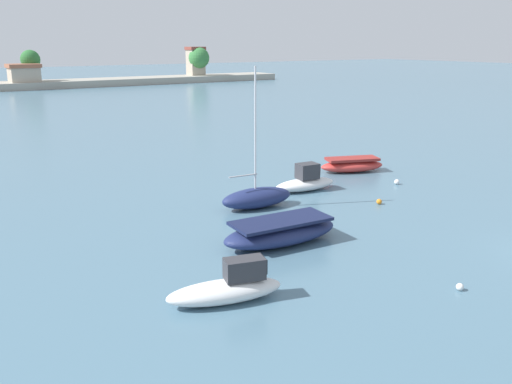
{
  "coord_description": "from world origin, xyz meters",
  "views": [
    {
      "loc": [
        -22.49,
        -9.75,
        8.69
      ],
      "look_at": [
        -7.03,
        13.67,
        0.85
      ],
      "focal_mm": 37.74,
      "sensor_mm": 36.0,
      "label": 1
    }
  ],
  "objects_px": {
    "moored_boat_1": "(281,232)",
    "mooring_buoy_1": "(397,182)",
    "moored_boat_2": "(257,197)",
    "mooring_buoy_2": "(379,202)",
    "moored_boat_3": "(306,182)",
    "moored_boat_4": "(352,165)",
    "mooring_buoy_0": "(460,287)",
    "moored_boat_0": "(228,288)"
  },
  "relations": [
    {
      "from": "moored_boat_0",
      "to": "mooring_buoy_2",
      "type": "distance_m",
      "value": 13.99
    },
    {
      "from": "moored_boat_1",
      "to": "mooring_buoy_1",
      "type": "height_order",
      "value": "moored_boat_1"
    },
    {
      "from": "moored_boat_0",
      "to": "moored_boat_4",
      "type": "xyz_separation_m",
      "value": [
        17.04,
        11.98,
        -0.04
      ]
    },
    {
      "from": "moored_boat_2",
      "to": "moored_boat_3",
      "type": "xyz_separation_m",
      "value": [
        4.41,
        1.31,
        -0.04
      ]
    },
    {
      "from": "moored_boat_3",
      "to": "mooring_buoy_0",
      "type": "distance_m",
      "value": 14.37
    },
    {
      "from": "moored_boat_0",
      "to": "mooring_buoy_0",
      "type": "xyz_separation_m",
      "value": [
        7.44,
        -3.9,
        -0.37
      ]
    },
    {
      "from": "moored_boat_0",
      "to": "mooring_buoy_1",
      "type": "height_order",
      "value": "moored_boat_0"
    },
    {
      "from": "mooring_buoy_0",
      "to": "mooring_buoy_1",
      "type": "height_order",
      "value": "mooring_buoy_1"
    },
    {
      "from": "mooring_buoy_2",
      "to": "moored_boat_3",
      "type": "bearing_deg",
      "value": 109.28
    },
    {
      "from": "moored_boat_2",
      "to": "mooring_buoy_1",
      "type": "bearing_deg",
      "value": 0.51
    },
    {
      "from": "mooring_buoy_2",
      "to": "moored_boat_4",
      "type": "bearing_deg",
      "value": 57.94
    },
    {
      "from": "moored_boat_2",
      "to": "moored_boat_4",
      "type": "distance_m",
      "value": 10.67
    },
    {
      "from": "moored_boat_2",
      "to": "mooring_buoy_1",
      "type": "distance_m",
      "value": 10.14
    },
    {
      "from": "moored_boat_3",
      "to": "moored_boat_1",
      "type": "bearing_deg",
      "value": -130.24
    },
    {
      "from": "mooring_buoy_2",
      "to": "mooring_buoy_1",
      "type": "bearing_deg",
      "value": 30.89
    },
    {
      "from": "moored_boat_2",
      "to": "mooring_buoy_1",
      "type": "relative_size",
      "value": 22.52
    },
    {
      "from": "moored_boat_0",
      "to": "mooring_buoy_2",
      "type": "height_order",
      "value": "moored_boat_0"
    },
    {
      "from": "moored_boat_2",
      "to": "mooring_buoy_2",
      "type": "height_order",
      "value": "moored_boat_2"
    },
    {
      "from": "mooring_buoy_0",
      "to": "mooring_buoy_2",
      "type": "xyz_separation_m",
      "value": [
        5.47,
        9.28,
        0.01
      ]
    },
    {
      "from": "moored_boat_3",
      "to": "moored_boat_4",
      "type": "xyz_separation_m",
      "value": [
        5.72,
        2.05,
        -0.07
      ]
    },
    {
      "from": "moored_boat_2",
      "to": "mooring_buoy_2",
      "type": "relative_size",
      "value": 24.92
    },
    {
      "from": "moored_boat_4",
      "to": "mooring_buoy_0",
      "type": "distance_m",
      "value": 18.56
    },
    {
      "from": "moored_boat_0",
      "to": "moored_boat_2",
      "type": "height_order",
      "value": "moored_boat_2"
    },
    {
      "from": "moored_boat_1",
      "to": "mooring_buoy_0",
      "type": "xyz_separation_m",
      "value": [
        2.64,
        -7.41,
        -0.4
      ]
    },
    {
      "from": "moored_boat_4",
      "to": "mooring_buoy_0",
      "type": "xyz_separation_m",
      "value": [
        -9.6,
        -15.88,
        -0.33
      ]
    },
    {
      "from": "moored_boat_1",
      "to": "mooring_buoy_1",
      "type": "xyz_separation_m",
      "value": [
        12.21,
        4.32,
        -0.37
      ]
    },
    {
      "from": "moored_boat_3",
      "to": "mooring_buoy_2",
      "type": "relative_size",
      "value": 13.73
    },
    {
      "from": "moored_boat_2",
      "to": "mooring_buoy_0",
      "type": "height_order",
      "value": "moored_boat_2"
    },
    {
      "from": "moored_boat_4",
      "to": "moored_boat_1",
      "type": "bearing_deg",
      "value": -124.78
    },
    {
      "from": "moored_boat_0",
      "to": "mooring_buoy_0",
      "type": "bearing_deg",
      "value": -12.83
    },
    {
      "from": "moored_boat_2",
      "to": "moored_boat_3",
      "type": "relative_size",
      "value": 1.81
    },
    {
      "from": "moored_boat_1",
      "to": "mooring_buoy_2",
      "type": "height_order",
      "value": "moored_boat_1"
    },
    {
      "from": "moored_boat_4",
      "to": "mooring_buoy_0",
      "type": "height_order",
      "value": "moored_boat_4"
    },
    {
      "from": "moored_boat_2",
      "to": "moored_boat_1",
      "type": "bearing_deg",
      "value": -107.4
    },
    {
      "from": "moored_boat_1",
      "to": "moored_boat_2",
      "type": "height_order",
      "value": "moored_boat_2"
    },
    {
      "from": "moored_boat_2",
      "to": "mooring_buoy_2",
      "type": "bearing_deg",
      "value": -23.38
    },
    {
      "from": "moored_boat_4",
      "to": "moored_boat_2",
      "type": "bearing_deg",
      "value": -141.13
    },
    {
      "from": "moored_boat_1",
      "to": "moored_boat_2",
      "type": "bearing_deg",
      "value": 71.56
    },
    {
      "from": "moored_boat_1",
      "to": "mooring_buoy_2",
      "type": "xyz_separation_m",
      "value": [
        8.11,
        1.87,
        -0.39
      ]
    },
    {
      "from": "moored_boat_0",
      "to": "moored_boat_2",
      "type": "distance_m",
      "value": 11.05
    },
    {
      "from": "moored_boat_1",
      "to": "moored_boat_3",
      "type": "distance_m",
      "value": 9.15
    },
    {
      "from": "moored_boat_3",
      "to": "mooring_buoy_0",
      "type": "height_order",
      "value": "moored_boat_3"
    }
  ]
}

